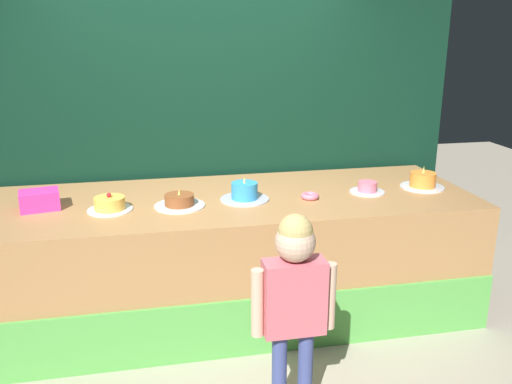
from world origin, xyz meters
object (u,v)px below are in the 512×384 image
cake_center_left (179,201)px  cake_far_right (423,181)px  donut (310,196)px  cake_center_right (245,193)px  child_figure (294,290)px  pink_box (40,200)px  cake_left (110,204)px  cake_right (367,188)px

cake_center_left → cake_far_right: 1.87m
donut → cake_center_right: size_ratio=0.37×
child_figure → donut: child_figure is taller
donut → cake_center_left: bearing=179.2°
pink_box → cake_left: size_ratio=0.84×
cake_left → cake_right: cake_left is taller
child_figure → cake_center_left: child_figure is taller
donut → pink_box: bearing=175.5°
pink_box → cake_right: (2.33, -0.08, -0.03)m
pink_box → cake_right: bearing=-2.0°
pink_box → cake_right: pink_box is taller
pink_box → cake_center_right: 1.40m
cake_center_left → cake_right: (1.40, 0.05, -0.00)m
cake_left → cake_center_left: 0.47m
child_figure → cake_center_right: bearing=92.7°
donut → cake_right: size_ratio=0.50×
pink_box → donut: (1.87, -0.15, -0.04)m
child_figure → pink_box: 1.92m
child_figure → cake_right: 1.46m
pink_box → cake_center_left: bearing=-8.1°
donut → cake_far_right: 0.94m
pink_box → cake_center_left: (0.93, -0.13, -0.03)m
child_figure → cake_right: child_figure is taller
child_figure → cake_left: 1.49m
child_figure → pink_box: bearing=139.8°
cake_center_left → pink_box: bearing=171.9°
cake_left → cake_center_right: cake_center_right is taller
donut → cake_center_right: 0.47m
pink_box → cake_far_right: (2.80, -0.04, -0.01)m
child_figure → cake_left: (-0.99, 1.10, 0.19)m
child_figure → cake_far_right: child_figure is taller
cake_left → cake_far_right: cake_far_right is taller
cake_left → cake_far_right: bearing=2.0°
donut → cake_left: bearing=179.2°
cake_left → child_figure: bearing=-48.1°
pink_box → donut: size_ratio=1.97×
donut → cake_center_right: (-0.47, 0.07, 0.03)m
pink_box → cake_center_left: pink_box is taller
cake_center_left → cake_far_right: size_ratio=1.05×
donut → cake_far_right: size_ratio=0.39×
child_figure → cake_center_left: size_ratio=3.43×
cake_center_left → cake_center_right: cake_center_right is taller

